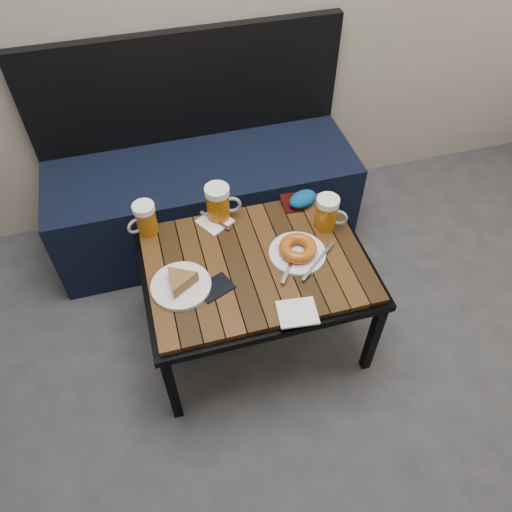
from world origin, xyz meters
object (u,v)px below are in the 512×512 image
object	(u,v)px
beer_mug_left	(145,219)
plate_bagel	(298,250)
bench	(203,190)
cafe_table	(256,269)
knit_pouch	(303,199)
passport_burgundy	(292,203)
plate_pie	(181,283)
passport_navy	(215,288)
beer_mug_right	(327,213)
beer_mug_centre	(219,203)

from	to	relation	value
beer_mug_left	plate_bagel	xyz separation A→B (m)	(0.52, -0.27, -0.04)
bench	beer_mug_left	xyz separation A→B (m)	(-0.28, -0.40, 0.27)
cafe_table	knit_pouch	xyz separation A→B (m)	(0.26, 0.25, 0.07)
cafe_table	knit_pouch	bearing A→B (deg)	42.98
beer_mug_left	knit_pouch	xyz separation A→B (m)	(0.63, -0.01, -0.04)
beer_mug_left	passport_burgundy	distance (m)	0.59
bench	plate_pie	world-z (taller)	bench
plate_pie	plate_bagel	bearing A→B (deg)	4.47
bench	cafe_table	bearing A→B (deg)	-83.01
knit_pouch	passport_burgundy	bearing A→B (deg)	158.82
passport_navy	plate_bagel	bearing A→B (deg)	80.24
beer_mug_right	plate_pie	size ratio (longest dim) A/B	0.66
beer_mug_centre	passport_burgundy	xyz separation A→B (m)	(0.30, 0.00, -0.07)
cafe_table	plate_bagel	bearing A→B (deg)	-4.14
plate_pie	passport_navy	distance (m)	0.12
bench	knit_pouch	distance (m)	0.58
beer_mug_centre	beer_mug_right	distance (m)	0.42
beer_mug_right	plate_bagel	xyz separation A→B (m)	(-0.15, -0.11, -0.05)
beer_mug_centre	passport_navy	size ratio (longest dim) A/B	1.27
cafe_table	plate_pie	size ratio (longest dim) A/B	3.96
beer_mug_right	beer_mug_centre	bearing A→B (deg)	-171.16
bench	beer_mug_centre	size ratio (longest dim) A/B	9.18
beer_mug_left	bench	bearing A→B (deg)	-147.94
cafe_table	beer_mug_left	bearing A→B (deg)	144.47
bench	plate_bagel	xyz separation A→B (m)	(0.24, -0.67, 0.22)
beer_mug_centre	beer_mug_right	xyz separation A→B (m)	(0.39, -0.16, -0.01)
beer_mug_left	beer_mug_centre	size ratio (longest dim) A/B	0.88
beer_mug_right	plate_bagel	size ratio (longest dim) A/B	0.55
plate_pie	knit_pouch	bearing A→B (deg)	27.95
passport_navy	passport_burgundy	size ratio (longest dim) A/B	1.07
cafe_table	beer_mug_centre	world-z (taller)	beer_mug_centre
beer_mug_left	knit_pouch	distance (m)	0.63
plate_pie	passport_burgundy	bearing A→B (deg)	30.98
beer_mug_centre	passport_burgundy	world-z (taller)	beer_mug_centre
cafe_table	beer_mug_centre	distance (m)	0.30
beer_mug_left	beer_mug_centre	bearing A→B (deg)	157.27
beer_mug_right	bench	bearing A→B (deg)	155.83
plate_pie	plate_bagel	distance (m)	0.44
bench	knit_pouch	world-z (taller)	bench
beer_mug_left	plate_bagel	size ratio (longest dim) A/B	0.52
beer_mug_centre	beer_mug_right	bearing A→B (deg)	-12.62
beer_mug_centre	passport_navy	world-z (taller)	beer_mug_centre
plate_bagel	knit_pouch	size ratio (longest dim) A/B	2.05
beer_mug_left	passport_navy	distance (m)	0.40
passport_navy	cafe_table	bearing A→B (deg)	93.64
beer_mug_right	beer_mug_left	bearing A→B (deg)	-162.25
bench	plate_bagel	distance (m)	0.75
bench	beer_mug_centre	world-z (taller)	bench
beer_mug_left	plate_pie	bearing A→B (deg)	81.45
cafe_table	passport_navy	size ratio (longest dim) A/B	6.99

